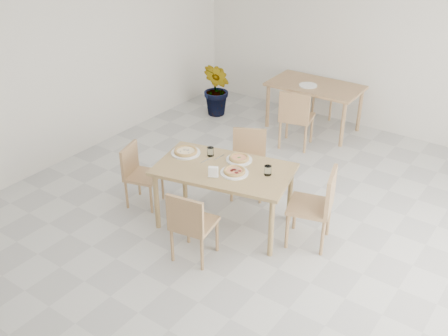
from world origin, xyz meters
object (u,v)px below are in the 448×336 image
Objects in this scene: chair_south at (191,222)px; chair_back_s at (296,115)px; chair_north at (248,158)px; tumbler_a at (268,170)px; napkin_holder at (213,172)px; chair_back_n at (334,85)px; second_table at (315,90)px; chair_west at (138,171)px; potted_plant at (217,89)px; pizza_pepperoni at (234,171)px; main_table at (224,174)px; plate_pepperoni at (234,173)px; pizza_mushroom at (186,151)px; chair_east at (318,203)px; plate_empty at (308,85)px; pizza_margherita at (239,158)px; plate_mushroom at (186,153)px; plate_margherita at (239,160)px; tumbler_b at (210,152)px.

chair_back_s reaches higher than chair_south.
chair_north is 0.95m from tumbler_a.
napkin_holder is 0.15× the size of chair_back_n.
second_table is (-0.22, 2.23, 0.17)m from chair_north.
potted_plant reaches higher than chair_west.
tumbler_a is at bearing 97.02° from chair_back_s.
main_table is at bearing 168.49° from pizza_pepperoni.
plate_pepperoni is 3.34m from potted_plant.
pizza_mushroom is at bearing 175.59° from plate_pepperoni.
chair_back_s reaches higher than plate_pepperoni.
chair_back_n is (-0.53, 4.51, 0.03)m from chair_south.
chair_east reaches higher than chair_north.
plate_empty is at bearing 108.97° from tumbler_a.
plate_empty is (-0.50, 2.64, -0.02)m from pizza_margherita.
chair_south is 1.06m from plate_mushroom.
plate_margherita reaches higher than main_table.
chair_west reaches higher than plate_margherita.
second_table is at bearing 70.43° from napkin_holder.
chair_north is at bearing -60.03° from chair_west.
plate_mushroom is 0.30m from tumbler_b.
potted_plant is (-2.99, 2.24, -0.06)m from chair_east.
plate_margherita is 0.45m from tumbler_a.
chair_south is at bearing -57.81° from potted_plant.
chair_south is 4.54m from chair_back_n.
plate_margherita is at bearing -84.26° from chair_west.
chair_north reaches higher than plate_empty.
pizza_margherita reaches higher than plate_margherita.
plate_empty is at bearing 100.77° from pizza_margherita.
chair_east is at bearing 111.20° from chair_back_s.
plate_empty is (-0.63, 2.92, -0.02)m from pizza_pepperoni.
chair_south is 0.61m from napkin_holder.
plate_pepperoni is at bearing -65.46° from plate_margherita.
main_table is at bearing -98.42° from plate_margherita.
second_table is (0.17, 2.98, -0.10)m from plate_mushroom.
tumbler_a is 0.12× the size of chair_back_n.
pizza_pepperoni is at bearing -65.46° from plate_margherita.
chair_south is 0.99× the size of chair_north.
chair_back_s reaches higher than tumbler_a.
tumbler_b is at bearing -74.45° from chair_back_n.
chair_west is 0.82× the size of potted_plant.
plate_pepperoni is (-0.87, -0.33, 0.23)m from chair_east.
plate_pepperoni is at bearing -104.71° from chair_south.
chair_west reaches higher than plate_pepperoni.
plate_pepperoni is at bearing -4.41° from pizza_mushroom.
chair_back_s is 0.97× the size of potted_plant.
chair_east reaches higher than tumbler_b.
plate_pepperoni is 0.35× the size of chair_back_n.
main_table is 1.96× the size of chair_north.
chair_back_s is (-0.41, 2.97, 0.05)m from chair_south.
potted_plant reaches higher than chair_back_s.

